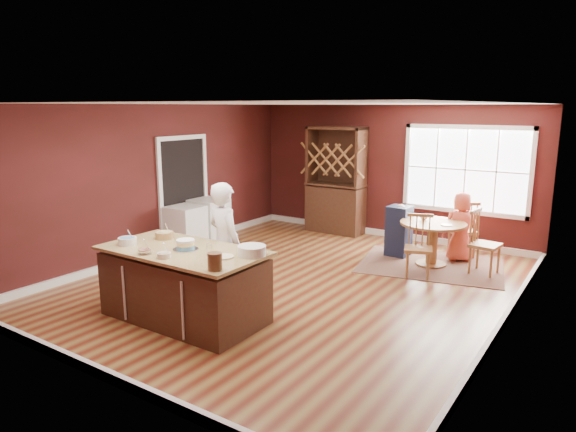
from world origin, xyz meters
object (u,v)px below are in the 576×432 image
object	(u,v)px
kitchen_island	(184,286)
chair_south	(419,246)
high_chair	(399,230)
washer	(186,230)
baker	(225,244)
toddler	(399,211)
seated_woman	(461,227)
layer_cake	(186,245)
dryer	(209,222)
dining_table	(433,235)
hutch	(336,180)
chair_east	(486,242)
chair_north	(462,228)

from	to	relation	value
kitchen_island	chair_south	world-z (taller)	chair_south
high_chair	washer	xyz separation A→B (m)	(-3.35, -1.99, -0.04)
baker	toddler	xyz separation A→B (m)	(1.05, 3.60, -0.03)
kitchen_island	seated_woman	world-z (taller)	seated_woman
layer_cake	chair_south	distance (m)	3.76
dryer	dining_table	bearing A→B (deg)	15.37
layer_cake	chair_south	world-z (taller)	layer_cake
kitchen_island	hutch	world-z (taller)	hutch
baker	seated_woman	world-z (taller)	baker
baker	high_chair	xyz separation A→B (m)	(1.11, 3.49, -0.36)
kitchen_island	toddler	world-z (taller)	toddler
dining_table	seated_woman	bearing A→B (deg)	59.07
seated_woman	high_chair	xyz separation A→B (m)	(-1.01, -0.29, -0.13)
dining_table	toddler	world-z (taller)	toddler
chair_south	toddler	world-z (taller)	chair_south
baker	seated_woman	distance (m)	4.34
baker	toddler	distance (m)	3.75
layer_cake	high_chair	xyz separation A→B (m)	(1.13, 4.19, -0.51)
baker	toddler	world-z (taller)	baker
dining_table	baker	bearing A→B (deg)	-118.98
kitchen_island	dining_table	size ratio (longest dim) A/B	1.93
baker	chair_east	world-z (taller)	baker
chair_east	baker	bearing A→B (deg)	147.66
chair_south	dryer	world-z (taller)	chair_south
dining_table	hutch	bearing A→B (deg)	154.72
baker	hutch	world-z (taller)	hutch
baker	chair_north	size ratio (longest dim) A/B	1.61
dining_table	chair_north	distance (m)	0.84
chair_north	hutch	distance (m)	2.89
high_chair	hutch	bearing A→B (deg)	154.01
washer	high_chair	bearing A→B (deg)	30.67
dining_table	dryer	size ratio (longest dim) A/B	1.21
hutch	dining_table	bearing A→B (deg)	-25.28
layer_cake	seated_woman	distance (m)	4.99
chair_east	toddler	size ratio (longest dim) A/B	4.07
layer_cake	hutch	bearing A→B (deg)	97.61
baker	washer	size ratio (longest dim) A/B	1.93
kitchen_island	chair_east	distance (m)	4.83
washer	toddler	bearing A→B (deg)	32.53
kitchen_island	high_chair	xyz separation A→B (m)	(1.19, 4.20, 0.04)
dining_table	washer	xyz separation A→B (m)	(-4.05, -1.75, -0.10)
high_chair	baker	bearing A→B (deg)	-106.03
seated_woman	baker	bearing A→B (deg)	32.86
chair_north	washer	world-z (taller)	chair_north
hutch	dryer	size ratio (longest dim) A/B	2.48
seated_woman	high_chair	world-z (taller)	seated_woman
baker	washer	bearing A→B (deg)	-17.75
kitchen_island	chair_north	size ratio (longest dim) A/B	2.02
baker	chair_east	size ratio (longest dim) A/B	1.59
toddler	washer	bearing A→B (deg)	-147.47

